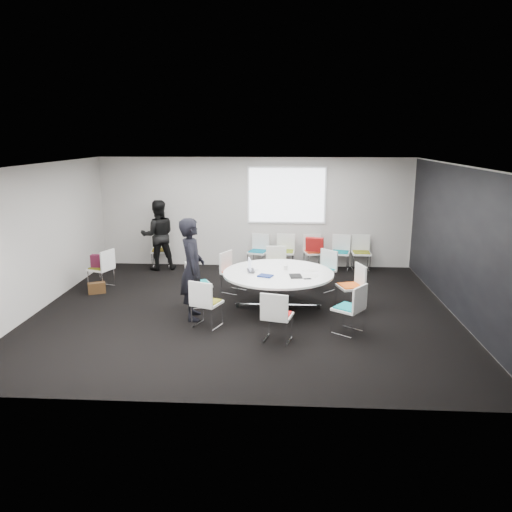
# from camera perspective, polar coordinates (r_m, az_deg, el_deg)

# --- Properties ---
(room_shell) EXTENTS (8.08, 7.08, 2.88)m
(room_shell) POSITION_cam_1_polar(r_m,az_deg,el_deg) (9.40, -0.78, 1.81)
(room_shell) COLOR black
(room_shell) RESTS_ON ground
(conference_table) EXTENTS (2.16, 2.16, 0.73)m
(conference_table) POSITION_cam_1_polar(r_m,az_deg,el_deg) (9.78, 2.54, -2.98)
(conference_table) COLOR silver
(conference_table) RESTS_ON ground
(projection_screen) EXTENTS (1.90, 0.03, 1.35)m
(projection_screen) POSITION_cam_1_polar(r_m,az_deg,el_deg) (12.72, 3.53, 6.93)
(projection_screen) COLOR white
(projection_screen) RESTS_ON room_shell
(chair_ring_a) EXTENTS (0.57, 0.57, 0.88)m
(chair_ring_a) POSITION_cam_1_polar(r_m,az_deg,el_deg) (9.99, 10.74, -4.39)
(chair_ring_a) COLOR silver
(chair_ring_a) RESTS_ON ground
(chair_ring_b) EXTENTS (0.64, 0.64, 0.88)m
(chair_ring_b) POSITION_cam_1_polar(r_m,az_deg,el_deg) (11.06, 7.64, -2.52)
(chair_ring_b) COLOR silver
(chair_ring_b) RESTS_ON ground
(chair_ring_c) EXTENTS (0.49, 0.48, 0.88)m
(chair_ring_c) POSITION_cam_1_polar(r_m,az_deg,el_deg) (11.29, 2.36, -2.06)
(chair_ring_c) COLOR silver
(chair_ring_c) RESTS_ON ground
(chair_ring_d) EXTENTS (0.61, 0.61, 0.88)m
(chair_ring_d) POSITION_cam_1_polar(r_m,az_deg,el_deg) (10.84, -2.58, -2.74)
(chair_ring_d) COLOR silver
(chair_ring_d) RESTS_ON ground
(chair_ring_e) EXTENTS (0.60, 0.61, 0.88)m
(chair_ring_e) POSITION_cam_1_polar(r_m,az_deg,el_deg) (10.03, -6.58, -4.18)
(chair_ring_e) COLOR silver
(chair_ring_e) RESTS_ON ground
(chair_ring_f) EXTENTS (0.59, 0.59, 0.88)m
(chair_ring_f) POSITION_cam_1_polar(r_m,az_deg,el_deg) (8.93, -5.65, -6.40)
(chair_ring_f) COLOR silver
(chair_ring_f) RESTS_ON ground
(chair_ring_g) EXTENTS (0.56, 0.55, 0.88)m
(chair_ring_g) POSITION_cam_1_polar(r_m,az_deg,el_deg) (8.28, 2.42, -7.98)
(chair_ring_g) COLOR silver
(chair_ring_g) RESTS_ON ground
(chair_ring_h) EXTENTS (0.63, 0.64, 0.88)m
(chair_ring_h) POSITION_cam_1_polar(r_m,az_deg,el_deg) (8.76, 10.54, -6.97)
(chair_ring_h) COLOR silver
(chair_ring_h) RESTS_ON ground
(chair_back_a) EXTENTS (0.57, 0.56, 0.88)m
(chair_back_a) POSITION_cam_1_polar(r_m,az_deg,el_deg) (12.71, 0.24, -0.28)
(chair_back_a) COLOR silver
(chair_back_a) RESTS_ON ground
(chair_back_b) EXTENTS (0.49, 0.48, 0.88)m
(chair_back_b) POSITION_cam_1_polar(r_m,az_deg,el_deg) (12.71, 3.34, -0.29)
(chair_back_b) COLOR silver
(chair_back_b) RESTS_ON ground
(chair_back_c) EXTENTS (0.55, 0.54, 0.88)m
(chair_back_c) POSITION_cam_1_polar(r_m,az_deg,el_deg) (12.74, 6.59, -0.34)
(chair_back_c) COLOR silver
(chair_back_c) RESTS_ON ground
(chair_back_d) EXTENTS (0.54, 0.53, 0.88)m
(chair_back_d) POSITION_cam_1_polar(r_m,az_deg,el_deg) (12.79, 9.57, -0.38)
(chair_back_d) COLOR silver
(chair_back_d) RESTS_ON ground
(chair_back_e) EXTENTS (0.47, 0.46, 0.88)m
(chair_back_e) POSITION_cam_1_polar(r_m,az_deg,el_deg) (12.86, 11.90, -0.41)
(chair_back_e) COLOR silver
(chair_back_e) RESTS_ON ground
(chair_spare_left) EXTENTS (0.58, 0.58, 0.88)m
(chair_spare_left) POSITION_cam_1_polar(r_m,az_deg,el_deg) (11.64, -17.20, -2.19)
(chair_spare_left) COLOR silver
(chair_spare_left) RESTS_ON ground
(chair_person_back) EXTENTS (0.53, 0.52, 0.88)m
(chair_person_back) POSITION_cam_1_polar(r_m,az_deg,el_deg) (13.08, -10.84, -0.12)
(chair_person_back) COLOR silver
(chair_person_back) RESTS_ON ground
(person_main) EXTENTS (0.57, 0.76, 1.89)m
(person_main) POSITION_cam_1_polar(r_m,az_deg,el_deg) (9.20, -7.30, -1.48)
(person_main) COLOR black
(person_main) RESTS_ON ground
(person_back) EXTENTS (1.03, 0.91, 1.77)m
(person_back) POSITION_cam_1_polar(r_m,az_deg,el_deg) (12.79, -11.13, 2.36)
(person_back) COLOR black
(person_back) RESTS_ON ground
(laptop) EXTENTS (0.27, 0.37, 0.03)m
(laptop) POSITION_cam_1_polar(r_m,az_deg,el_deg) (9.78, -0.31, -1.69)
(laptop) COLOR #333338
(laptop) RESTS_ON conference_table
(laptop_lid) EXTENTS (0.08, 0.30, 0.22)m
(laptop_lid) POSITION_cam_1_polar(r_m,az_deg,el_deg) (9.80, -0.72, -0.95)
(laptop_lid) COLOR silver
(laptop_lid) RESTS_ON conference_table
(notebook_black) EXTENTS (0.25, 0.32, 0.02)m
(notebook_black) POSITION_cam_1_polar(r_m,az_deg,el_deg) (9.45, 4.55, -2.30)
(notebook_black) COLOR black
(notebook_black) RESTS_ON conference_table
(tablet_folio) EXTENTS (0.32, 0.28, 0.03)m
(tablet_folio) POSITION_cam_1_polar(r_m,az_deg,el_deg) (9.43, 1.07, -2.28)
(tablet_folio) COLOR navy
(tablet_folio) RESTS_ON conference_table
(papers_right) EXTENTS (0.36, 0.32, 0.00)m
(papers_right) POSITION_cam_1_polar(r_m,az_deg,el_deg) (9.89, 6.16, -1.65)
(papers_right) COLOR silver
(papers_right) RESTS_ON conference_table
(papers_front) EXTENTS (0.36, 0.30, 0.00)m
(papers_front) POSITION_cam_1_polar(r_m,az_deg,el_deg) (9.53, 6.16, -2.24)
(papers_front) COLOR silver
(papers_front) RESTS_ON conference_table
(cup) EXTENTS (0.08, 0.08, 0.09)m
(cup) POSITION_cam_1_polar(r_m,az_deg,el_deg) (9.89, 3.40, -1.35)
(cup) COLOR white
(cup) RESTS_ON conference_table
(phone) EXTENTS (0.15, 0.10, 0.01)m
(phone) POSITION_cam_1_polar(r_m,az_deg,el_deg) (9.32, 5.90, -2.60)
(phone) COLOR black
(phone) RESTS_ON conference_table
(maroon_bag) EXTENTS (0.40, 0.15, 0.28)m
(maroon_bag) POSITION_cam_1_polar(r_m,az_deg,el_deg) (11.57, -17.38, -0.54)
(maroon_bag) COLOR #54162D
(maroon_bag) RESTS_ON chair_spare_left
(brown_bag) EXTENTS (0.39, 0.29, 0.24)m
(brown_bag) POSITION_cam_1_polar(r_m,az_deg,el_deg) (11.32, -17.74, -3.50)
(brown_bag) COLOR #442B15
(brown_bag) RESTS_ON ground
(red_jacket) EXTENTS (0.46, 0.26, 0.36)m
(red_jacket) POSITION_cam_1_polar(r_m,az_deg,el_deg) (12.42, 6.71, 1.32)
(red_jacket) COLOR #A61514
(red_jacket) RESTS_ON chair_back_c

